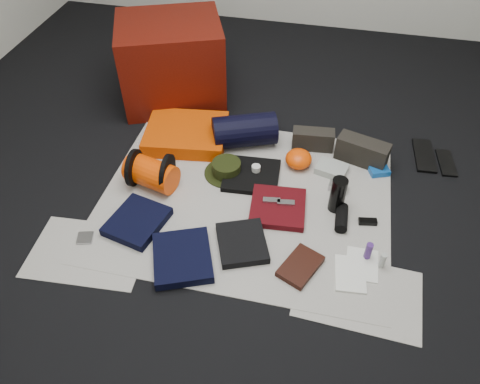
% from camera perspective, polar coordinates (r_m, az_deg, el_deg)
% --- Properties ---
extents(floor, '(4.50, 4.50, 0.02)m').
position_cam_1_polar(floor, '(2.65, 0.69, -0.91)').
color(floor, black).
rests_on(floor, ground).
extents(newspaper_mat, '(1.60, 1.30, 0.01)m').
position_cam_1_polar(newspaper_mat, '(2.64, 0.70, -0.72)').
color(newspaper_mat, beige).
rests_on(newspaper_mat, floor).
extents(newspaper_sheet_front_left, '(0.61, 0.44, 0.00)m').
position_cam_1_polar(newspaper_sheet_front_left, '(2.51, -18.01, -6.97)').
color(newspaper_sheet_front_left, beige).
rests_on(newspaper_sheet_front_left, floor).
extents(newspaper_sheet_front_right, '(0.60, 0.43, 0.00)m').
position_cam_1_polar(newspaper_sheet_front_right, '(2.32, 14.22, -11.92)').
color(newspaper_sheet_front_right, beige).
rests_on(newspaper_sheet_front_right, floor).
extents(red_cabinet, '(0.83, 0.77, 0.56)m').
position_cam_1_polar(red_cabinet, '(3.32, -8.31, 15.40)').
color(red_cabinet, '#540E06').
rests_on(red_cabinet, floor).
extents(sleeping_pad, '(0.55, 0.47, 0.09)m').
position_cam_1_polar(sleeping_pad, '(3.02, -6.56, 7.06)').
color(sleeping_pad, '#DA4502').
rests_on(sleeping_pad, newspaper_mat).
extents(stuff_sack, '(0.32, 0.24, 0.17)m').
position_cam_1_polar(stuff_sack, '(2.71, -10.78, 2.27)').
color(stuff_sack, '#ED4303').
rests_on(stuff_sack, newspaper_mat).
extents(sack_strap_left, '(0.02, 0.22, 0.22)m').
position_cam_1_polar(sack_strap_left, '(2.73, -12.79, 2.91)').
color(sack_strap_left, black).
rests_on(sack_strap_left, newspaper_mat).
extents(sack_strap_right, '(0.03, 0.22, 0.22)m').
position_cam_1_polar(sack_strap_right, '(2.66, -8.84, 2.32)').
color(sack_strap_right, black).
rests_on(sack_strap_right, newspaper_mat).
extents(navy_duffel, '(0.44, 0.34, 0.20)m').
position_cam_1_polar(navy_duffel, '(2.94, 0.56, 7.48)').
color(navy_duffel, black).
rests_on(navy_duffel, newspaper_mat).
extents(boonie_brim, '(0.30, 0.30, 0.01)m').
position_cam_1_polar(boonie_brim, '(2.79, -1.64, 2.37)').
color(boonie_brim, black).
rests_on(boonie_brim, newspaper_mat).
extents(boonie_crown, '(0.17, 0.17, 0.08)m').
position_cam_1_polar(boonie_crown, '(2.76, -1.66, 3.00)').
color(boonie_crown, black).
rests_on(boonie_crown, boonie_brim).
extents(hiking_boot_left, '(0.26, 0.12, 0.13)m').
position_cam_1_polar(hiking_boot_left, '(2.96, 8.89, 6.36)').
color(hiking_boot_left, black).
rests_on(hiking_boot_left, newspaper_mat).
extents(hiking_boot_right, '(0.33, 0.20, 0.15)m').
position_cam_1_polar(hiking_boot_right, '(2.91, 14.68, 4.81)').
color(hiking_boot_right, black).
rests_on(hiking_boot_right, newspaper_mat).
extents(flip_flop_left, '(0.13, 0.32, 0.02)m').
position_cam_1_polar(flip_flop_left, '(3.12, 21.52, 4.16)').
color(flip_flop_left, black).
rests_on(flip_flop_left, floor).
extents(flip_flop_right, '(0.11, 0.25, 0.01)m').
position_cam_1_polar(flip_flop_right, '(3.12, 23.84, 3.28)').
color(flip_flop_right, black).
rests_on(flip_flop_right, floor).
extents(trousers_navy_a, '(0.33, 0.35, 0.05)m').
position_cam_1_polar(trousers_navy_a, '(2.55, -12.42, -3.52)').
color(trousers_navy_a, black).
rests_on(trousers_navy_a, newspaper_mat).
extents(trousers_navy_b, '(0.38, 0.40, 0.05)m').
position_cam_1_polar(trousers_navy_b, '(2.35, -7.03, -7.93)').
color(trousers_navy_b, black).
rests_on(trousers_navy_b, newspaper_mat).
extents(trousers_charcoal, '(0.32, 0.34, 0.04)m').
position_cam_1_polar(trousers_charcoal, '(2.40, 0.25, -6.23)').
color(trousers_charcoal, black).
rests_on(trousers_charcoal, newspaper_mat).
extents(black_tshirt, '(0.34, 0.32, 0.03)m').
position_cam_1_polar(black_tshirt, '(2.75, 1.42, 2.04)').
color(black_tshirt, black).
rests_on(black_tshirt, newspaper_mat).
extents(red_shirt, '(0.32, 0.32, 0.04)m').
position_cam_1_polar(red_shirt, '(2.57, 4.63, -1.89)').
color(red_shirt, '#48070C').
rests_on(red_shirt, newspaper_mat).
extents(orange_stuff_sack, '(0.18, 0.18, 0.10)m').
position_cam_1_polar(orange_stuff_sack, '(2.83, 7.16, 4.03)').
color(orange_stuff_sack, '#ED4303').
rests_on(orange_stuff_sack, newspaper_mat).
extents(first_aid_pouch, '(0.20, 0.17, 0.04)m').
position_cam_1_polar(first_aid_pouch, '(2.83, 11.11, 2.76)').
color(first_aid_pouch, '#9DA59C').
rests_on(first_aid_pouch, newspaper_mat).
extents(water_bottle, '(0.11, 0.11, 0.21)m').
position_cam_1_polar(water_bottle, '(2.56, 11.83, -0.32)').
color(water_bottle, black).
rests_on(water_bottle, newspaper_mat).
extents(speaker, '(0.07, 0.17, 0.07)m').
position_cam_1_polar(speaker, '(2.55, 12.28, -3.10)').
color(speaker, black).
rests_on(speaker, newspaper_mat).
extents(compact_camera, '(0.11, 0.08, 0.04)m').
position_cam_1_polar(compact_camera, '(2.73, 11.88, 0.62)').
color(compact_camera, '#A5A4A9').
rests_on(compact_camera, newspaper_mat).
extents(cyan_case, '(0.13, 0.11, 0.04)m').
position_cam_1_polar(cyan_case, '(2.89, 16.62, 2.43)').
color(cyan_case, '#104EA0').
rests_on(cyan_case, newspaper_mat).
extents(toiletry_purple, '(0.04, 0.04, 0.10)m').
position_cam_1_polar(toiletry_purple, '(2.41, 15.38, -6.98)').
color(toiletry_purple, '#44226F').
rests_on(toiletry_purple, newspaper_mat).
extents(toiletry_clear, '(0.04, 0.04, 0.09)m').
position_cam_1_polar(toiletry_clear, '(2.40, 16.98, -7.99)').
color(toiletry_clear, '#A3A7A2').
rests_on(toiletry_clear, newspaper_mat).
extents(paperback_book, '(0.23, 0.27, 0.03)m').
position_cam_1_polar(paperback_book, '(2.33, 7.37, -8.96)').
color(paperback_book, black).
rests_on(paperback_book, newspaper_mat).
extents(map_booklet, '(0.16, 0.23, 0.01)m').
position_cam_1_polar(map_booklet, '(2.36, 13.29, -9.67)').
color(map_booklet, silver).
rests_on(map_booklet, newspaper_mat).
extents(map_printout, '(0.16, 0.20, 0.01)m').
position_cam_1_polar(map_printout, '(2.41, 14.67, -8.52)').
color(map_printout, silver).
rests_on(map_printout, newspaper_mat).
extents(sunglasses, '(0.10, 0.06, 0.02)m').
position_cam_1_polar(sunglasses, '(2.59, 15.29, -3.50)').
color(sunglasses, black).
rests_on(sunglasses, newspaper_mat).
extents(key_cluster, '(0.10, 0.10, 0.01)m').
position_cam_1_polar(key_cluster, '(2.56, -18.36, -5.34)').
color(key_cluster, '#A5A4A9').
rests_on(key_cluster, newspaper_mat).
extents(tape_roll, '(0.05, 0.05, 0.04)m').
position_cam_1_polar(tape_roll, '(2.75, 1.97, 2.91)').
color(tape_roll, silver).
rests_on(tape_roll, black_tshirt).
extents(energy_bar_a, '(0.10, 0.05, 0.01)m').
position_cam_1_polar(energy_bar_a, '(2.57, 3.86, -1.02)').
color(energy_bar_a, '#A5A4A9').
rests_on(energy_bar_a, red_shirt).
extents(energy_bar_b, '(0.10, 0.05, 0.01)m').
position_cam_1_polar(energy_bar_b, '(2.56, 5.62, -1.30)').
color(energy_bar_b, '#A5A4A9').
rests_on(energy_bar_b, red_shirt).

